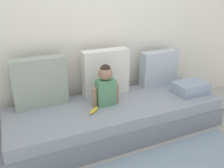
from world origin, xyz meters
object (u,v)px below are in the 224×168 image
Objects in this scene: couch at (117,118)px; banana at (94,110)px; throw_pillow_left at (40,82)px; throw_pillow_right at (159,68)px; toddler at (106,85)px; folded_blanket at (190,88)px; throw_pillow_center at (106,72)px.

banana is at bearing -165.53° from couch.
banana is at bearing -40.35° from throw_pillow_left.
throw_pillow_right reaches higher than couch.
toddler reaches higher than folded_blanket.
throw_pillow_left is 0.77m from throw_pillow_center.
couch is 0.93m from throw_pillow_right.
throw_pillow_center is at bearing 52.43° from banana.
throw_pillow_left is at bearing 180.00° from throw_pillow_center.
throw_pillow_left is 0.66m from banana.
throw_pillow_right is at bearing 0.00° from throw_pillow_center.
throw_pillow_right is at bearing 114.50° from folded_blanket.
throw_pillow_left is 1.54m from throw_pillow_right.
throw_pillow_center reaches higher than toddler.
folded_blanket is (1.08, -0.14, -0.17)m from toddler.
throw_pillow_right is at bearing 20.22° from banana.
throw_pillow_center is 1.41× the size of folded_blanket.
toddler reaches higher than couch.
toddler is 1.10m from folded_blanket.
throw_pillow_center is 1.20× the size of toddler.
folded_blanket is (0.19, -0.42, -0.16)m from throw_pillow_right.
throw_pillow_right is at bearing 0.00° from throw_pillow_left.
toddler reaches higher than banana.
toddler is (-0.12, 0.04, 0.42)m from couch.
folded_blanket reaches higher than banana.
throw_pillow_center reaches higher than banana.
throw_pillow_center reaches higher than throw_pillow_left.
throw_pillow_right is (1.54, 0.00, -0.04)m from throw_pillow_left.
throw_pillow_center is at bearing 180.00° from throw_pillow_right.
toddler is at bearing 172.59° from folded_blanket.
banana is at bearing -159.78° from throw_pillow_right.
throw_pillow_center is 1.07m from folded_blanket.
throw_pillow_center is 1.10× the size of throw_pillow_right.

